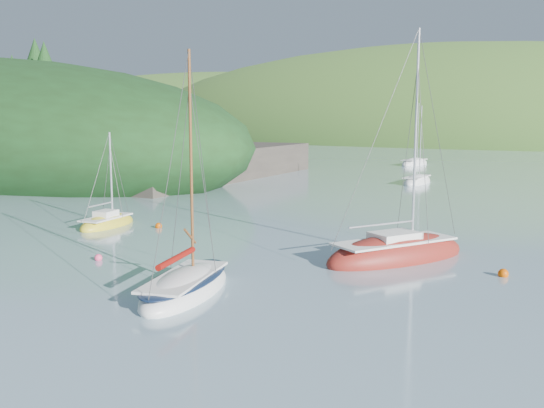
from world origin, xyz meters
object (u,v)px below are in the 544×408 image
Objects in this scene: distant_sloop_a at (417,182)px; distant_sloop_c at (414,164)px; sloop_red at (396,255)px; daysailer_white at (186,287)px; sailboat_yellow at (107,224)px.

distant_sloop_a is 25.36m from distant_sloop_c.
sloop_red is at bearing -66.10° from distant_sloop_c.
daysailer_white is 0.85× the size of sloop_red.
daysailer_white is at bearing -88.93° from sloop_red.
distant_sloop_a is (5.81, 36.05, -0.01)m from sailboat_yellow.
distant_sloop_c is at bearing 78.80° from sailboat_yellow.
distant_sloop_a is 0.91× the size of distant_sloop_c.
sailboat_yellow is (-14.77, 7.77, -0.06)m from daysailer_white.
sloop_red is 19.28m from sailboat_yellow.
daysailer_white is 16.69m from sailboat_yellow.
distant_sloop_a is (-8.96, 43.82, -0.07)m from daysailer_white.
daysailer_white reaches higher than distant_sloop_a.
distant_sloop_c reaches higher than distant_sloop_a.
daysailer_white reaches higher than sailboat_yellow.
distant_sloop_c is at bearing 107.72° from distant_sloop_a.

